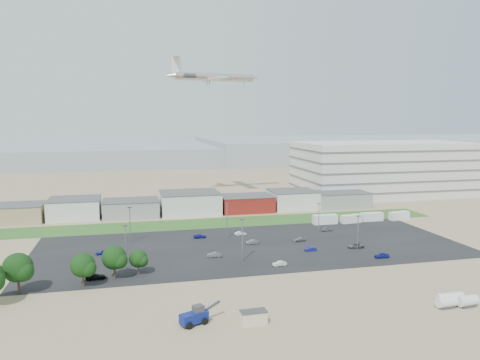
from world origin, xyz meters
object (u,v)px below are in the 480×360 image
object	(u,v)px
parked_car_4	(214,255)
parked_car_13	(280,263)
storage_tank_nw	(448,298)
parked_car_8	(327,229)
parked_car_7	(252,242)
telehandler	(194,316)
parked_car_6	(200,236)
parked_car_1	(310,249)
parked_car_2	(382,255)
portable_shed	(254,317)
airliner	(215,77)
parked_car_11	(241,233)
parked_car_5	(102,252)
box_trailer_a	(325,219)
parked_car_10	(96,277)
parked_car_0	(356,246)
parked_car_12	(299,239)

from	to	relation	value
parked_car_4	parked_car_13	distance (m)	18.10
storage_tank_nw	parked_car_8	world-z (taller)	storage_tank_nw
parked_car_7	parked_car_13	world-z (taller)	parked_car_7
telehandler	parked_car_6	distance (m)	60.65
parked_car_1	parked_car_8	world-z (taller)	parked_car_8
storage_tank_nw	parked_car_2	xyz separation A→B (m)	(3.71, 30.76, -0.52)
portable_shed	airliner	distance (m)	146.00
parked_car_2	parked_car_4	size ratio (longest dim) A/B	1.01
parked_car_4	parked_car_13	size ratio (longest dim) A/B	1.07
parked_car_11	parked_car_6	bearing A→B (deg)	84.89
storage_tank_nw	parked_car_6	xyz separation A→B (m)	(-39.36, 62.15, -0.60)
telehandler	parked_car_5	size ratio (longest dim) A/B	2.38
parked_car_6	parked_car_11	world-z (taller)	parked_car_11
telehandler	parked_car_7	size ratio (longest dim) A/B	2.08
box_trailer_a	parked_car_1	distance (m)	34.67
parked_car_7	parked_car_1	bearing A→B (deg)	46.82
parked_car_10	parked_car_11	size ratio (longest dim) A/B	1.24
portable_shed	telehandler	xyz separation A→B (m)	(-10.28, 2.04, 0.48)
parked_car_1	parked_car_7	bearing A→B (deg)	-130.31
parked_car_8	parked_car_6	bearing A→B (deg)	87.48
telehandler	parked_car_13	world-z (taller)	telehandler
box_trailer_a	parked_car_1	world-z (taller)	box_trailer_a
portable_shed	parked_car_11	size ratio (longest dim) A/B	1.30
parked_car_5	box_trailer_a	bearing A→B (deg)	104.37
portable_shed	airliner	xyz separation A→B (m)	(18.09, 134.65, 53.45)
parked_car_0	parked_car_10	distance (m)	70.10
parked_car_10	parked_car_4	bearing A→B (deg)	-77.60
parked_car_12	parked_car_11	bearing A→B (deg)	-132.48
telehandler	box_trailer_a	xyz separation A→B (m)	(54.89, 68.80, -0.07)
portable_shed	parked_car_4	xyz separation A→B (m)	(0.48, 41.32, -0.56)
airliner	parked_car_13	xyz separation A→B (m)	(-3.26, -104.37, -54.05)
parked_car_0	parked_car_5	world-z (taller)	parked_car_0
parked_car_13	parked_car_5	bearing A→B (deg)	-119.24
telehandler	parked_car_2	bearing A→B (deg)	5.29
parked_car_4	telehandler	bearing A→B (deg)	-9.26
parked_car_0	parked_car_6	size ratio (longest dim) A/B	1.19
parked_car_7	parked_car_6	bearing A→B (deg)	-132.40
parked_car_0	parked_car_6	bearing A→B (deg)	-114.52
parked_car_6	parked_car_10	xyz separation A→B (m)	(-28.44, -31.26, 0.09)
parked_car_0	parked_car_12	bearing A→B (deg)	-126.18
parked_car_8	parked_car_1	bearing A→B (deg)	144.12
storage_tank_nw	parked_car_10	xyz separation A→B (m)	(-67.80, 30.88, -0.52)
parked_car_1	parked_car_4	world-z (taller)	parked_car_4
parked_car_6	parked_car_10	bearing A→B (deg)	134.59
storage_tank_nw	parked_car_13	bearing A→B (deg)	128.48
box_trailer_a	parked_car_10	size ratio (longest dim) A/B	1.90
parked_car_10	parked_car_12	world-z (taller)	parked_car_10
portable_shed	parked_car_0	size ratio (longest dim) A/B	1.01
parked_car_2	parked_car_13	size ratio (longest dim) A/B	1.08
box_trailer_a	parked_car_7	xyz separation A→B (m)	(-31.06, -19.38, -0.96)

